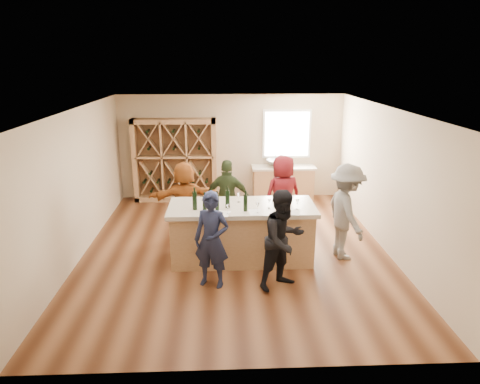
{
  "coord_description": "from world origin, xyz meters",
  "views": [
    {
      "loc": [
        -0.25,
        -7.9,
        3.68
      ],
      "look_at": [
        0.1,
        0.2,
        1.15
      ],
      "focal_mm": 32.0,
      "sensor_mm": 36.0,
      "label": 1
    }
  ],
  "objects_px": {
    "tasting_counter_base": "(242,234)",
    "wine_bottle_f": "(245,203)",
    "wine_rack": "(175,160)",
    "wine_bottle_e": "(228,199)",
    "person_far_mid": "(228,198)",
    "wine_bottle_d": "(217,203)",
    "person_far_right": "(283,195)",
    "sink": "(276,163)",
    "wine_bottle_b": "(205,204)",
    "person_far_left": "(185,199)",
    "wine_bottle_a": "(195,201)",
    "person_near_right": "(284,240)",
    "wine_bottle_c": "(212,201)",
    "person_server": "(346,212)",
    "person_near_left": "(212,240)"
  },
  "relations": [
    {
      "from": "wine_rack",
      "to": "wine_bottle_e",
      "type": "height_order",
      "value": "wine_rack"
    },
    {
      "from": "wine_bottle_d",
      "to": "person_far_right",
      "type": "distance_m",
      "value": 2.08
    },
    {
      "from": "person_far_mid",
      "to": "wine_bottle_e",
      "type": "bearing_deg",
      "value": 98.77
    },
    {
      "from": "wine_bottle_a",
      "to": "wine_bottle_c",
      "type": "bearing_deg",
      "value": 12.52
    },
    {
      "from": "person_near_right",
      "to": "person_far_left",
      "type": "xyz_separation_m",
      "value": [
        -1.8,
        2.3,
        -0.03
      ]
    },
    {
      "from": "tasting_counter_base",
      "to": "wine_bottle_f",
      "type": "xyz_separation_m",
      "value": [
        0.05,
        -0.3,
        0.73
      ]
    },
    {
      "from": "tasting_counter_base",
      "to": "wine_bottle_e",
      "type": "xyz_separation_m",
      "value": [
        -0.27,
        -0.1,
        0.75
      ]
    },
    {
      "from": "wine_bottle_d",
      "to": "person_far_mid",
      "type": "bearing_deg",
      "value": 81.69
    },
    {
      "from": "wine_rack",
      "to": "wine_bottle_e",
      "type": "bearing_deg",
      "value": -70.51
    },
    {
      "from": "wine_bottle_a",
      "to": "person_server",
      "type": "xyz_separation_m",
      "value": [
        2.83,
        0.18,
        -0.33
      ]
    },
    {
      "from": "person_far_left",
      "to": "wine_bottle_e",
      "type": "bearing_deg",
      "value": 113.71
    },
    {
      "from": "person_near_left",
      "to": "person_near_right",
      "type": "xyz_separation_m",
      "value": [
        1.18,
        -0.1,
        0.02
      ]
    },
    {
      "from": "person_far_right",
      "to": "wine_bottle_f",
      "type": "height_order",
      "value": "person_far_right"
    },
    {
      "from": "wine_bottle_a",
      "to": "wine_bottle_d",
      "type": "distance_m",
      "value": 0.41
    },
    {
      "from": "wine_bottle_e",
      "to": "wine_rack",
      "type": "bearing_deg",
      "value": 109.49
    },
    {
      "from": "tasting_counter_base",
      "to": "wine_bottle_c",
      "type": "height_order",
      "value": "wine_bottle_c"
    },
    {
      "from": "person_far_left",
      "to": "wine_bottle_b",
      "type": "bearing_deg",
      "value": 97.77
    },
    {
      "from": "wine_bottle_b",
      "to": "wine_bottle_f",
      "type": "xyz_separation_m",
      "value": [
        0.73,
        -0.04,
        0.01
      ]
    },
    {
      "from": "tasting_counter_base",
      "to": "person_server",
      "type": "bearing_deg",
      "value": -0.1
    },
    {
      "from": "person_near_left",
      "to": "person_far_right",
      "type": "bearing_deg",
      "value": 74.42
    },
    {
      "from": "wine_bottle_c",
      "to": "wine_bottle_d",
      "type": "height_order",
      "value": "wine_bottle_c"
    },
    {
      "from": "wine_rack",
      "to": "wine_bottle_e",
      "type": "distance_m",
      "value": 4.02
    },
    {
      "from": "wine_bottle_a",
      "to": "person_far_right",
      "type": "xyz_separation_m",
      "value": [
        1.8,
        1.44,
        -0.38
      ]
    },
    {
      "from": "sink",
      "to": "person_server",
      "type": "distance_m",
      "value": 3.73
    },
    {
      "from": "person_server",
      "to": "person_far_left",
      "type": "distance_m",
      "value": 3.36
    },
    {
      "from": "sink",
      "to": "person_near_left",
      "type": "relative_size",
      "value": 0.33
    },
    {
      "from": "sink",
      "to": "person_near_right",
      "type": "distance_m",
      "value": 4.72
    },
    {
      "from": "wine_rack",
      "to": "person_far_left",
      "type": "xyz_separation_m",
      "value": [
        0.45,
        -2.46,
        -0.28
      ]
    },
    {
      "from": "wine_bottle_b",
      "to": "wine_bottle_f",
      "type": "relative_size",
      "value": 0.9
    },
    {
      "from": "wine_bottle_d",
      "to": "person_far_mid",
      "type": "xyz_separation_m",
      "value": [
        0.21,
        1.43,
        -0.39
      ]
    },
    {
      "from": "wine_bottle_a",
      "to": "person_far_right",
      "type": "relative_size",
      "value": 0.19
    },
    {
      "from": "sink",
      "to": "wine_bottle_b",
      "type": "height_order",
      "value": "wine_bottle_b"
    },
    {
      "from": "tasting_counter_base",
      "to": "person_near_left",
      "type": "xyz_separation_m",
      "value": [
        -0.55,
        -0.98,
        0.32
      ]
    },
    {
      "from": "wine_bottle_b",
      "to": "wine_bottle_e",
      "type": "relative_size",
      "value": 0.82
    },
    {
      "from": "wine_bottle_e",
      "to": "tasting_counter_base",
      "type": "bearing_deg",
      "value": 21.37
    },
    {
      "from": "person_server",
      "to": "wine_bottle_f",
      "type": "height_order",
      "value": "person_server"
    },
    {
      "from": "wine_rack",
      "to": "wine_bottle_d",
      "type": "xyz_separation_m",
      "value": [
        1.15,
        -3.94,
        0.12
      ]
    },
    {
      "from": "person_near_right",
      "to": "wine_bottle_f",
      "type": "xyz_separation_m",
      "value": [
        -0.58,
        0.78,
        0.38
      ]
    },
    {
      "from": "wine_bottle_c",
      "to": "person_far_right",
      "type": "xyz_separation_m",
      "value": [
        1.5,
        1.37,
        -0.35
      ]
    },
    {
      "from": "sink",
      "to": "person_far_left",
      "type": "height_order",
      "value": "person_far_left"
    },
    {
      "from": "sink",
      "to": "person_server",
      "type": "relative_size",
      "value": 0.29
    },
    {
      "from": "wine_bottle_a",
      "to": "wine_bottle_d",
      "type": "relative_size",
      "value": 1.18
    },
    {
      "from": "wine_bottle_d",
      "to": "wine_bottle_f",
      "type": "height_order",
      "value": "wine_bottle_f"
    },
    {
      "from": "tasting_counter_base",
      "to": "person_far_mid",
      "type": "xyz_separation_m",
      "value": [
        -0.24,
        1.18,
        0.34
      ]
    },
    {
      "from": "person_far_right",
      "to": "person_far_left",
      "type": "xyz_separation_m",
      "value": [
        -2.11,
        -0.03,
        -0.05
      ]
    },
    {
      "from": "wine_bottle_a",
      "to": "person_far_left",
      "type": "distance_m",
      "value": 1.5
    },
    {
      "from": "tasting_counter_base",
      "to": "wine_bottle_f",
      "type": "bearing_deg",
      "value": -80.54
    },
    {
      "from": "person_near_right",
      "to": "wine_bottle_e",
      "type": "bearing_deg",
      "value": 99.89
    },
    {
      "from": "person_far_left",
      "to": "wine_bottle_a",
      "type": "bearing_deg",
      "value": 91.93
    },
    {
      "from": "person_near_right",
      "to": "person_server",
      "type": "height_order",
      "value": "person_server"
    }
  ]
}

